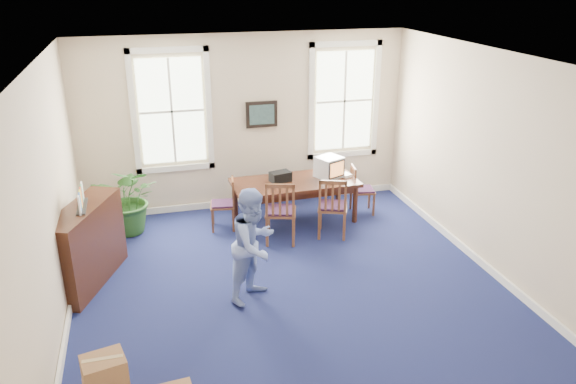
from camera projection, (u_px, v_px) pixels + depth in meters
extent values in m
plane|color=navy|center=(292.00, 290.00, 7.91)|extent=(6.50, 6.50, 0.00)
plane|color=white|center=(293.00, 60.00, 6.72)|extent=(6.50, 6.50, 0.00)
plane|color=beige|center=(245.00, 123.00, 10.23)|extent=(6.50, 0.00, 6.50)
plane|color=beige|center=(403.00, 327.00, 4.40)|extent=(6.50, 0.00, 6.50)
plane|color=beige|center=(47.00, 208.00, 6.60)|extent=(0.00, 6.50, 6.50)
plane|color=beige|center=(494.00, 165.00, 8.04)|extent=(0.00, 6.50, 6.50)
cube|color=white|center=(248.00, 201.00, 10.78)|extent=(6.00, 0.04, 0.12)
cube|color=white|center=(69.00, 318.00, 7.17)|extent=(0.04, 6.50, 0.12)
cube|color=white|center=(479.00, 260.00, 8.60)|extent=(0.04, 6.50, 0.12)
cube|color=white|center=(345.00, 175.00, 10.07)|extent=(0.21, 0.24, 0.05)
cube|color=black|center=(280.00, 177.00, 9.80)|extent=(0.40, 0.31, 0.18)
imported|color=#7E96DC|center=(254.00, 245.00, 7.47)|extent=(0.98, 0.97, 1.59)
cube|color=#3E1E12|center=(86.00, 243.00, 7.90)|extent=(1.03, 1.63, 1.24)
imported|color=#26541E|center=(129.00, 199.00, 9.45)|extent=(1.33, 1.24, 1.22)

